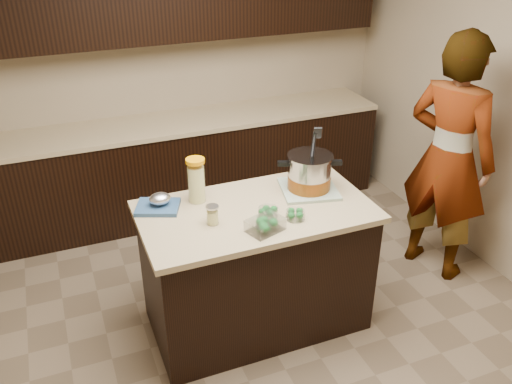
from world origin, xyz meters
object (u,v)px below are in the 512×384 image
Objects in this scene: island at (256,267)px; lemonade_pitcher at (196,182)px; person at (448,159)px; stock_pot at (309,174)px.

island is 0.70m from lemonade_pitcher.
island is 1.63m from person.
person is (1.87, -0.15, -0.10)m from lemonade_pitcher.
island is 0.78× the size of person.
stock_pot is (0.42, 0.10, 0.57)m from island.
lemonade_pitcher is at bearing 63.38° from person.
lemonade_pitcher reaches higher than island.
stock_pot is at bearing -10.84° from lemonade_pitcher.
stock_pot is 1.47× the size of lemonade_pitcher.
island is 3.43× the size of stock_pot.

